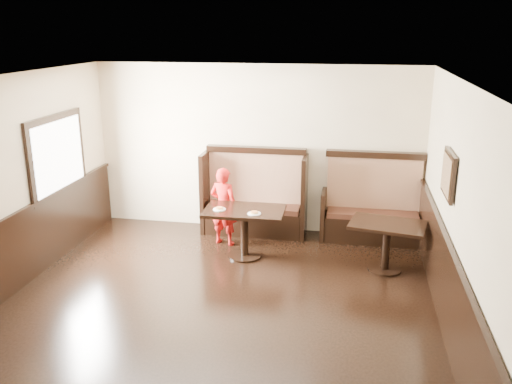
% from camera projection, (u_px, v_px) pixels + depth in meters
% --- Properties ---
extents(ground, '(7.00, 7.00, 0.00)m').
position_uv_depth(ground, '(203.00, 334.00, 6.20)').
color(ground, black).
rests_on(ground, ground).
extents(room_shell, '(7.00, 7.00, 7.00)m').
position_uv_depth(room_shell, '(183.00, 268.00, 6.32)').
color(room_shell, beige).
rests_on(room_shell, ground).
extents(booth_main, '(1.75, 0.72, 1.45)m').
position_uv_depth(booth_main, '(255.00, 202.00, 9.14)').
color(booth_main, black).
rests_on(booth_main, ground).
extents(booth_neighbor, '(1.65, 0.72, 1.45)m').
position_uv_depth(booth_neighbor, '(372.00, 211.00, 8.82)').
color(booth_neighbor, black).
rests_on(booth_neighbor, ground).
extents(table_main, '(1.20, 0.76, 0.76)m').
position_uv_depth(table_main, '(244.00, 221.00, 8.11)').
color(table_main, black).
rests_on(table_main, ground).
extents(table_neighbor, '(1.14, 0.86, 0.72)m').
position_uv_depth(table_neighbor, '(387.00, 235.00, 7.66)').
color(table_neighbor, black).
rests_on(table_neighbor, ground).
extents(child, '(0.52, 0.41, 1.27)m').
position_uv_depth(child, '(224.00, 206.00, 8.59)').
color(child, red).
rests_on(child, ground).
extents(pizza_plate_left, '(0.19, 0.19, 0.04)m').
position_uv_depth(pizza_plate_left, '(219.00, 209.00, 8.05)').
color(pizza_plate_left, white).
rests_on(pizza_plate_left, table_main).
extents(pizza_plate_right, '(0.20, 0.20, 0.04)m').
position_uv_depth(pizza_plate_right, '(254.00, 213.00, 7.87)').
color(pizza_plate_right, white).
rests_on(pizza_plate_right, table_main).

